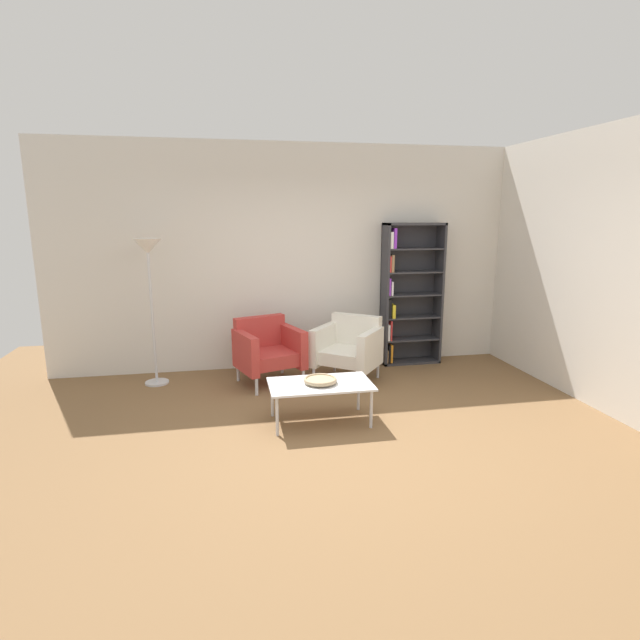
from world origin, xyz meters
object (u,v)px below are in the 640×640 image
at_px(armchair_spare_guest, 349,347).
at_px(floor_lamp_torchiere, 149,264).
at_px(decorative_bowl, 320,380).
at_px(armchair_near_window, 267,349).
at_px(bookshelf_tall, 407,294).
at_px(coffee_table_low, 320,386).

xyz_separation_m(armchair_spare_guest, floor_lamp_torchiere, (-2.32, 0.30, 1.03)).
distance_m(decorative_bowl, armchair_near_window, 1.35).
bearing_deg(armchair_spare_guest, decorative_bowl, -77.90).
height_order(bookshelf_tall, floor_lamp_torchiere, bookshelf_tall).
bearing_deg(bookshelf_tall, floor_lamp_torchiere, -175.02).
relative_size(armchair_near_window, floor_lamp_torchiere, 0.51).
relative_size(coffee_table_low, armchair_near_window, 1.13).
xyz_separation_m(coffee_table_low, decorative_bowl, (-0.00, -0.00, 0.07)).
bearing_deg(armchair_near_window, decorative_bowl, -91.92).
height_order(coffee_table_low, armchair_near_window, armchair_near_window).
bearing_deg(armchair_near_window, bookshelf_tall, -5.08).
relative_size(bookshelf_tall, floor_lamp_torchiere, 1.09).
xyz_separation_m(decorative_bowl, floor_lamp_torchiere, (-1.73, 1.49, 1.01)).
distance_m(decorative_bowl, floor_lamp_torchiere, 2.50).
bearing_deg(coffee_table_low, armchair_spare_guest, 63.73).
xyz_separation_m(bookshelf_tall, armchair_spare_guest, (-0.96, -0.58, -0.54)).
bearing_deg(floor_lamp_torchiere, armchair_near_window, -8.63).
xyz_separation_m(bookshelf_tall, floor_lamp_torchiere, (-3.28, -0.29, 0.50)).
distance_m(armchair_near_window, armchair_spare_guest, 0.99).
relative_size(bookshelf_tall, armchair_near_window, 2.15).
bearing_deg(armchair_near_window, armchair_spare_guest, -24.62).
bearing_deg(floor_lamp_torchiere, armchair_spare_guest, -7.30).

